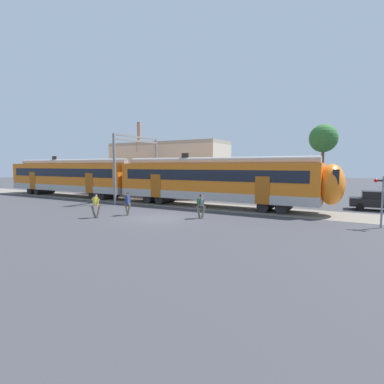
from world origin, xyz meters
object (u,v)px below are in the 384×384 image
(pedestrian_yellow, at_px, (96,204))
(pedestrian_grey, at_px, (201,204))
(crossing_signal, at_px, (383,194))
(pedestrian_navy, at_px, (127,202))
(parked_car_black, at_px, (377,201))
(commuter_train, at_px, (136,179))

(pedestrian_yellow, bearing_deg, pedestrian_grey, 27.87)
(pedestrian_grey, relative_size, crossing_signal, 0.56)
(pedestrian_grey, bearing_deg, pedestrian_yellow, -152.13)
(pedestrian_navy, height_order, crossing_signal, crossing_signal)
(pedestrian_navy, height_order, pedestrian_grey, same)
(pedestrian_yellow, distance_m, parked_car_black, 21.82)
(commuter_train, distance_m, pedestrian_grey, 11.92)
(commuter_train, relative_size, pedestrian_navy, 22.83)
(commuter_train, height_order, crossing_signal, commuter_train)
(pedestrian_yellow, bearing_deg, parked_car_black, 38.58)
(pedestrian_yellow, xyz_separation_m, crossing_signal, (17.00, 5.81, 1.05))
(pedestrian_yellow, bearing_deg, commuter_train, 114.02)
(pedestrian_grey, distance_m, crossing_signal, 10.92)
(pedestrian_yellow, height_order, crossing_signal, crossing_signal)
(crossing_signal, bearing_deg, commuter_train, 171.30)
(parked_car_black, bearing_deg, crossing_signal, -90.40)
(pedestrian_yellow, distance_m, pedestrian_grey, 7.25)
(parked_car_black, bearing_deg, pedestrian_yellow, -141.42)
(commuter_train, height_order, parked_car_black, commuter_train)
(pedestrian_yellow, xyz_separation_m, pedestrian_grey, (6.41, 3.39, 0.03))
(pedestrian_yellow, xyz_separation_m, pedestrian_navy, (1.20, 1.88, 0.00))
(commuter_train, relative_size, crossing_signal, 12.68)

